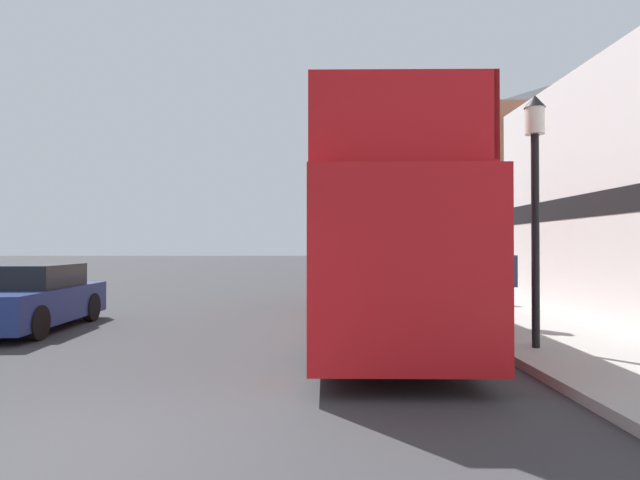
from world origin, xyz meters
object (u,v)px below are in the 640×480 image
(tour_bus, at_px, (368,246))
(lamp_post_nearest, at_px, (535,171))
(parked_car_ahead_of_bus, at_px, (361,275))
(lamp_post_second, at_px, (420,202))
(pedestrian_third, at_px, (505,277))
(parked_car_far_side, at_px, (32,299))

(tour_bus, bearing_deg, lamp_post_nearest, -50.91)
(lamp_post_nearest, bearing_deg, parked_car_ahead_of_bus, 98.72)
(parked_car_ahead_of_bus, distance_m, lamp_post_second, 4.50)
(pedestrian_third, bearing_deg, tour_bus, 158.78)
(tour_bus, xyz_separation_m, pedestrian_third, (2.77, -1.08, -0.65))
(parked_car_ahead_of_bus, relative_size, lamp_post_second, 0.90)
(tour_bus, height_order, pedestrian_third, tour_bus)
(tour_bus, xyz_separation_m, parked_car_far_side, (-7.53, -0.39, -1.17))
(pedestrian_third, height_order, lamp_post_second, lamp_post_second)
(tour_bus, bearing_deg, pedestrian_third, -19.40)
(parked_car_ahead_of_bus, bearing_deg, pedestrian_third, -80.78)
(parked_car_ahead_of_bus, height_order, lamp_post_second, lamp_post_second)
(lamp_post_nearest, relative_size, lamp_post_second, 0.93)
(tour_bus, relative_size, parked_car_ahead_of_bus, 2.71)
(parked_car_far_side, distance_m, lamp_post_second, 11.62)
(pedestrian_third, xyz_separation_m, lamp_post_second, (-0.41, 6.19, 2.14))
(tour_bus, distance_m, parked_car_far_side, 7.63)
(tour_bus, relative_size, pedestrian_third, 6.46)
(lamp_post_second, bearing_deg, pedestrian_third, -86.17)
(parked_car_ahead_of_bus, xyz_separation_m, lamp_post_second, (1.68, -3.25, 2.62))
(parked_car_far_side, bearing_deg, lamp_post_second, -151.98)
(lamp_post_nearest, height_order, lamp_post_second, lamp_post_second)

